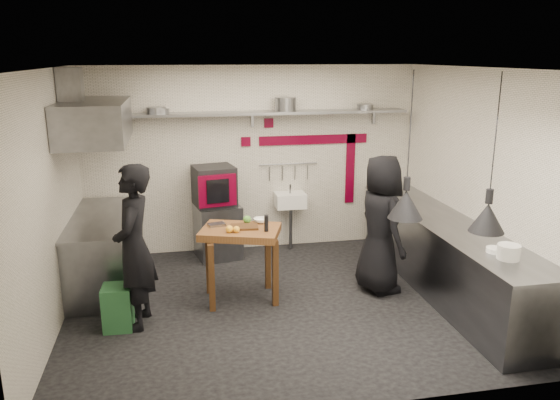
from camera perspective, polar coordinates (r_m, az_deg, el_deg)
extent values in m
plane|color=black|center=(6.77, -0.12, -10.81)|extent=(5.00, 5.00, 0.00)
plane|color=beige|center=(6.10, -0.14, 13.61)|extent=(5.00, 5.00, 0.00)
cube|color=silver|center=(8.31, -2.89, 4.24)|extent=(5.00, 0.04, 2.80)
cube|color=silver|center=(4.34, 5.17, -5.95)|extent=(5.00, 0.04, 2.80)
cube|color=silver|center=(6.33, -22.96, -0.38)|extent=(0.04, 4.20, 2.80)
cube|color=silver|center=(7.18, 19.86, 1.65)|extent=(0.04, 4.20, 2.80)
cube|color=#5E011B|center=(8.43, 3.55, 6.32)|extent=(1.70, 0.02, 0.14)
cube|color=#5E011B|center=(8.69, 7.33, 3.26)|extent=(0.14, 0.02, 1.10)
cube|color=#5E011B|center=(8.25, -1.18, 8.04)|extent=(0.14, 0.02, 0.14)
cube|color=#5E011B|center=(8.23, -3.59, 6.11)|extent=(0.14, 0.02, 0.14)
cube|color=slate|center=(8.03, -2.77, 9.06)|extent=(4.60, 0.34, 0.04)
cube|color=slate|center=(8.14, -16.39, 7.85)|extent=(0.04, 0.06, 0.24)
cube|color=slate|center=(8.19, -2.92, 8.47)|extent=(0.04, 0.06, 0.24)
cube|color=slate|center=(8.67, 9.76, 8.63)|extent=(0.04, 0.06, 0.24)
cylinder|color=slate|center=(7.95, -12.79, 9.12)|extent=(0.33, 0.33, 0.09)
cylinder|color=slate|center=(7.95, -12.40, 9.07)|extent=(0.32, 0.32, 0.07)
cylinder|color=slate|center=(8.10, 0.59, 9.98)|extent=(0.39, 0.39, 0.20)
cylinder|color=slate|center=(8.44, 8.88, 9.60)|extent=(0.28, 0.28, 0.08)
cube|color=slate|center=(8.17, -6.47, -3.27)|extent=(0.71, 0.67, 0.80)
cube|color=black|center=(8.01, -6.90, 1.48)|extent=(0.65, 0.62, 0.58)
cube|color=#5E011B|center=(7.72, -6.55, 0.96)|extent=(0.54, 0.13, 0.46)
cube|color=black|center=(7.69, -6.50, 0.92)|extent=(0.32, 0.07, 0.34)
cube|color=white|center=(8.37, 1.07, -0.01)|extent=(0.46, 0.34, 0.22)
cylinder|color=slate|center=(8.33, 1.08, 1.18)|extent=(0.03, 0.03, 0.14)
cylinder|color=slate|center=(8.46, 1.11, -2.96)|extent=(0.06, 0.06, 0.66)
cylinder|color=slate|center=(8.38, 0.89, 3.80)|extent=(0.90, 0.02, 0.02)
cube|color=slate|center=(7.28, 16.82, -5.74)|extent=(0.70, 3.80, 0.90)
cube|color=slate|center=(7.13, 17.10, -2.24)|extent=(0.76, 3.90, 0.03)
cylinder|color=white|center=(6.02, 22.78, -5.03)|extent=(0.24, 0.24, 0.15)
cylinder|color=white|center=(6.19, 21.53, -4.89)|extent=(0.22, 0.22, 0.05)
cube|color=slate|center=(7.53, -18.07, -5.15)|extent=(0.70, 1.90, 0.90)
cube|color=slate|center=(7.39, -18.35, -1.76)|extent=(0.76, 2.00, 0.03)
cube|color=slate|center=(7.14, -18.77, 7.80)|extent=(0.78, 1.60, 0.50)
cube|color=slate|center=(7.15, -21.06, 10.83)|extent=(0.28, 0.28, 0.50)
cube|color=#266033|center=(6.37, -16.59, -10.71)|extent=(0.32, 0.32, 0.50)
cube|color=#482B14|center=(6.60, -3.75, -2.81)|extent=(0.35, 0.26, 0.02)
cylinder|color=black|center=(6.43, -1.45, -2.45)|extent=(0.05, 0.05, 0.20)
sphere|color=#FFAF28|center=(6.44, -5.31, -3.05)|extent=(0.09, 0.09, 0.09)
sphere|color=#FFAF28|center=(6.43, -4.58, -3.08)|extent=(0.10, 0.10, 0.08)
sphere|color=#529934|center=(6.76, -3.46, -2.05)|extent=(0.12, 0.12, 0.10)
cube|color=slate|center=(6.71, -6.64, -2.57)|extent=(0.23, 0.18, 0.03)
imported|color=white|center=(6.79, -2.04, -2.14)|extent=(0.23, 0.23, 0.06)
imported|color=black|center=(6.15, -15.00, -4.79)|extent=(0.53, 0.73, 1.84)
imported|color=black|center=(6.97, 10.48, -2.51)|extent=(0.66, 0.92, 1.76)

